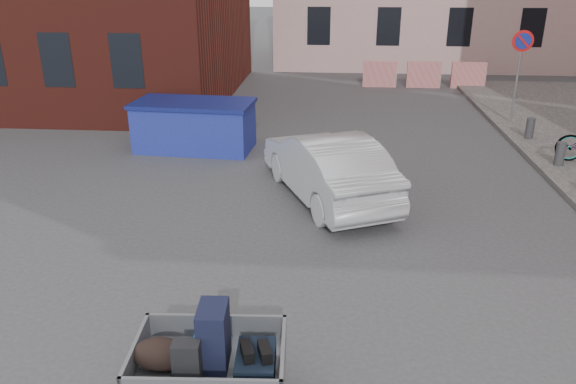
{
  "coord_description": "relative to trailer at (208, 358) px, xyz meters",
  "views": [
    {
      "loc": [
        0.7,
        -7.25,
        4.46
      ],
      "look_at": [
        0.03,
        1.0,
        1.1
      ],
      "focal_mm": 35.0,
      "sensor_mm": 36.0,
      "label": 1
    }
  ],
  "objects": [
    {
      "name": "ground",
      "position": [
        0.53,
        2.51,
        -0.61
      ],
      "size": [
        120.0,
        120.0,
        0.0
      ],
      "primitive_type": "plane",
      "color": "#38383A",
      "rests_on": "ground"
    },
    {
      "name": "no_parking_sign",
      "position": [
        6.53,
        11.99,
        1.41
      ],
      "size": [
        0.6,
        0.09,
        2.65
      ],
      "color": "gray",
      "rests_on": "sidewalk"
    },
    {
      "name": "barriers",
      "position": [
        4.73,
        17.51,
        -0.11
      ],
      "size": [
        4.7,
        0.18,
        1.0
      ],
      "color": "red",
      "rests_on": "ground"
    },
    {
      "name": "trailer",
      "position": [
        0.0,
        0.0,
        0.0
      ],
      "size": [
        1.66,
        1.84,
        1.2
      ],
      "rotation": [
        0.0,
        0.0,
        0.06
      ],
      "color": "black",
      "rests_on": "ground"
    },
    {
      "name": "dumpster",
      "position": [
        -2.29,
        9.01,
        0.03
      ],
      "size": [
        3.11,
        1.77,
        1.26
      ],
      "rotation": [
        0.0,
        0.0,
        -0.08
      ],
      "color": "#222FA2",
      "rests_on": "ground"
    },
    {
      "name": "silver_car",
      "position": [
        1.15,
        6.02,
        0.07
      ],
      "size": [
        3.0,
        4.38,
        1.37
      ],
      "primitive_type": "imported",
      "rotation": [
        0.0,
        0.0,
        3.56
      ],
      "color": "#B9BBC1",
      "rests_on": "ground"
    }
  ]
}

